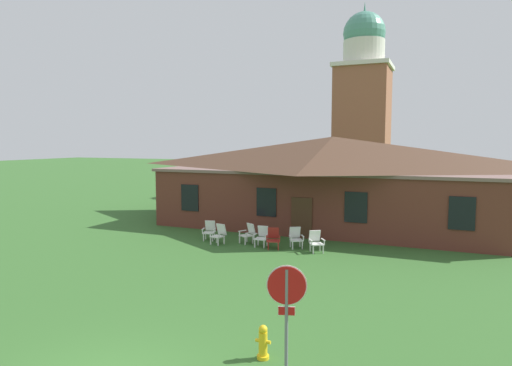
# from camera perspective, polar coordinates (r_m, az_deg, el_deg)

# --- Properties ---
(brick_building) EXTENTS (19.42, 10.40, 5.23)m
(brick_building) POSITION_cam_1_polar(r_m,az_deg,el_deg) (27.21, 9.85, 0.51)
(brick_building) COLOR brown
(brick_building) RESTS_ON ground
(dome_tower) EXTENTS (5.18, 5.18, 17.84)m
(dome_tower) POSITION_cam_1_polar(r_m,az_deg,el_deg) (43.47, 13.60, 9.39)
(dome_tower) COLOR #93563D
(dome_tower) RESTS_ON ground
(stop_sign) EXTENTS (0.78, 0.27, 2.52)m
(stop_sign) POSITION_cam_1_polar(r_m,az_deg,el_deg) (9.01, 3.97, -15.08)
(stop_sign) COLOR slate
(stop_sign) RESTS_ON ground
(lawn_chair_by_porch) EXTENTS (0.75, 0.80, 0.96)m
(lawn_chair_by_porch) POSITION_cam_1_polar(r_m,az_deg,el_deg) (22.44, -6.03, -6.06)
(lawn_chair_by_porch) COLOR silver
(lawn_chair_by_porch) RESTS_ON ground
(lawn_chair_near_door) EXTENTS (0.73, 0.77, 0.96)m
(lawn_chair_near_door) POSITION_cam_1_polar(r_m,az_deg,el_deg) (21.52, -4.80, -6.54)
(lawn_chair_near_door) COLOR silver
(lawn_chair_near_door) RESTS_ON ground
(lawn_chair_left_end) EXTENTS (0.83, 0.86, 0.96)m
(lawn_chair_left_end) POSITION_cam_1_polar(r_m,az_deg,el_deg) (21.61, -1.02, -6.47)
(lawn_chair_left_end) COLOR silver
(lawn_chair_left_end) RESTS_ON ground
(lawn_chair_middle) EXTENTS (0.66, 0.69, 0.96)m
(lawn_chair_middle) POSITION_cam_1_polar(r_m,az_deg,el_deg) (20.98, 0.77, -6.83)
(lawn_chair_middle) COLOR white
(lawn_chair_middle) RESTS_ON ground
(lawn_chair_right_end) EXTENTS (0.77, 0.82, 0.96)m
(lawn_chair_right_end) POSITION_cam_1_polar(r_m,az_deg,el_deg) (20.57, 2.25, -7.08)
(lawn_chair_right_end) COLOR maroon
(lawn_chair_right_end) RESTS_ON ground
(lawn_chair_far_side) EXTENTS (0.84, 0.86, 0.96)m
(lawn_chair_far_side) POSITION_cam_1_polar(r_m,az_deg,el_deg) (20.79, 5.15, -6.96)
(lawn_chair_far_side) COLOR white
(lawn_chair_far_side) RESTS_ON ground
(lawn_chair_under_eave) EXTENTS (0.84, 0.87, 0.96)m
(lawn_chair_under_eave) POSITION_cam_1_polar(r_m,az_deg,el_deg) (20.10, 7.74, -7.42)
(lawn_chair_under_eave) COLOR silver
(lawn_chair_under_eave) RESTS_ON ground
(fire_hydrant) EXTENTS (0.36, 0.28, 0.79)m
(fire_hydrant) POSITION_cam_1_polar(r_m,az_deg,el_deg) (10.66, 0.92, -19.93)
(fire_hydrant) COLOR gold
(fire_hydrant) RESTS_ON ground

